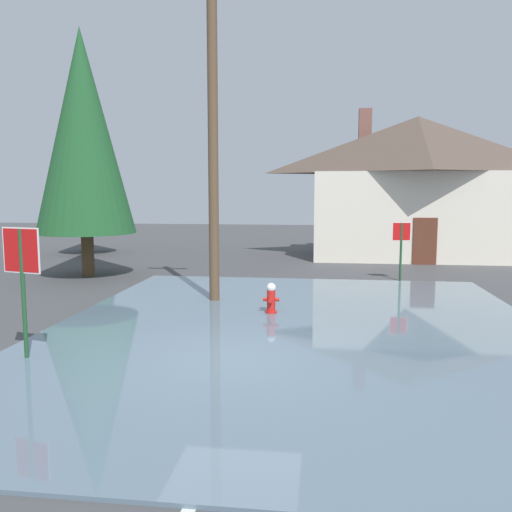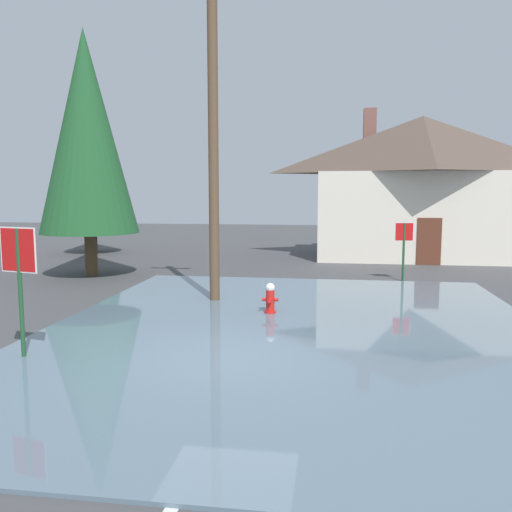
{
  "view_description": "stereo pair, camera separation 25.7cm",
  "coord_description": "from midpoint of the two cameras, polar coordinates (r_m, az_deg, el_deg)",
  "views": [
    {
      "loc": [
        1.63,
        -9.4,
        3.11
      ],
      "look_at": [
        -0.2,
        4.96,
        1.34
      ],
      "focal_mm": 37.25,
      "sensor_mm": 36.0,
      "label": 1
    },
    {
      "loc": [
        1.88,
        -9.36,
        3.11
      ],
      "look_at": [
        -0.2,
        4.96,
        1.34
      ],
      "focal_mm": 37.25,
      "sensor_mm": 36.0,
      "label": 2
    }
  ],
  "objects": [
    {
      "name": "ground_plane",
      "position": [
        10.05,
        -3.22,
        -11.36
      ],
      "size": [
        80.0,
        80.0,
        0.1
      ],
      "primitive_type": "cube",
      "color": "#424244"
    },
    {
      "name": "flood_puddle",
      "position": [
        12.03,
        3.83,
        -7.89
      ],
      "size": [
        11.15,
        13.75,
        0.06
      ],
      "primitive_type": "cube",
      "color": "slate",
      "rests_on": "ground"
    },
    {
      "name": "lane_stop_bar",
      "position": [
        7.96,
        0.02,
        -15.98
      ],
      "size": [
        3.59,
        0.36,
        0.01
      ],
      "primitive_type": "cube",
      "rotation": [
        0.0,
        0.0,
        0.02
      ],
      "color": "silver",
      "rests_on": "ground"
    },
    {
      "name": "lane_center_stripe",
      "position": [
        6.03,
        -7.82,
        -24.09
      ],
      "size": [
        0.22,
        2.51,
        0.01
      ],
      "primitive_type": "cube",
      "rotation": [
        0.0,
        0.0,
        1.54
      ],
      "color": "silver",
      "rests_on": "ground"
    },
    {
      "name": "stop_sign_near",
      "position": [
        10.55,
        -24.48,
        -0.91
      ],
      "size": [
        0.81,
        0.22,
        2.46
      ],
      "color": "#1E4C28",
      "rests_on": "ground"
    },
    {
      "name": "fire_hydrant",
      "position": [
        13.43,
        1.08,
        -4.66
      ],
      "size": [
        0.41,
        0.35,
        0.82
      ],
      "color": "red",
      "rests_on": "ground"
    },
    {
      "name": "utility_pole",
      "position": [
        14.92,
        -5.16,
        13.5
      ],
      "size": [
        1.6,
        0.28,
        9.27
      ],
      "color": "brown",
      "rests_on": "ground"
    },
    {
      "name": "stop_sign_far",
      "position": [
        19.06,
        14.96,
        1.69
      ],
      "size": [
        0.64,
        0.1,
        2.04
      ],
      "color": "#1E4C28",
      "rests_on": "ground"
    },
    {
      "name": "house",
      "position": [
        26.08,
        16.52,
        7.32
      ],
      "size": [
        10.13,
        5.65,
        7.06
      ],
      "color": "silver",
      "rests_on": "ground"
    },
    {
      "name": "pine_tree_tall_left",
      "position": [
        28.03,
        -18.09,
        9.09
      ],
      "size": [
        2.93,
        2.93,
        7.33
      ],
      "color": "#4C3823",
      "rests_on": "ground"
    },
    {
      "name": "pine_tree_mid_left",
      "position": [
        20.44,
        -18.43,
        12.5
      ],
      "size": [
        3.54,
        3.54,
        8.85
      ],
      "color": "#4C3823",
      "rests_on": "ground"
    }
  ]
}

